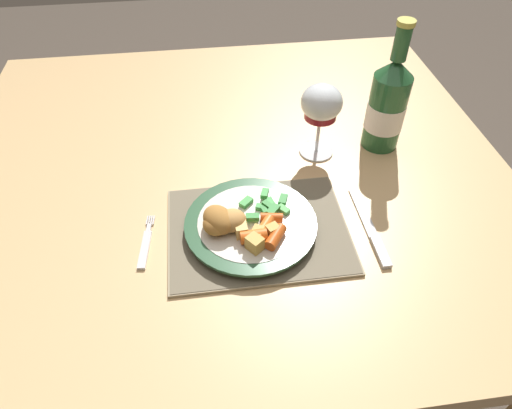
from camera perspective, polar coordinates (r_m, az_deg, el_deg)
The scene contains 12 objects.
ground_plane at distance 1.56m, azimuth -2.16°, elevation -16.30°, with size 6.00×6.00×0.00m, color #4C4238.
dining_table at distance 1.04m, azimuth -3.12°, elevation 1.64°, with size 1.18×1.10×0.74m.
placemat at distance 0.84m, azimuth 0.28°, elevation -3.21°, with size 0.33×0.25×0.01m.
dinner_plate at distance 0.83m, azimuth -0.68°, elevation -2.53°, with size 0.24×0.24×0.02m.
breaded_croquettes at distance 0.80m, azimuth -4.28°, elevation -2.03°, with size 0.09×0.08×0.04m.
green_beans_pile at distance 0.84m, azimuth 1.37°, elevation -0.15°, with size 0.09×0.08×0.02m.
glazed_carrots at distance 0.79m, azimuth 1.19°, elevation -3.39°, with size 0.08×0.09×0.02m.
fork at distance 0.84m, azimuth -13.63°, elevation -4.97°, with size 0.03×0.13×0.01m.
table_knife at distance 0.86m, azimuth 14.30°, elevation -3.43°, with size 0.02×0.20×0.01m.
wine_glass at distance 0.95m, azimuth 8.17°, elevation 12.11°, with size 0.09×0.09×0.16m.
bottle at distance 1.02m, azimuth 16.10°, elevation 11.91°, with size 0.08×0.08×0.28m.
roast_potatoes at distance 0.78m, azimuth -0.10°, elevation -3.88°, with size 0.08×0.06×0.03m.
Camera 1 is at (-0.05, -0.76, 1.36)m, focal length 32.00 mm.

